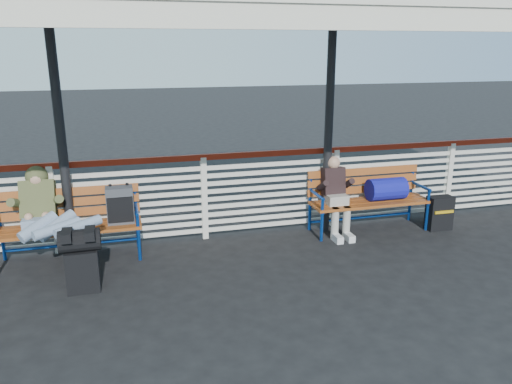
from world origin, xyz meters
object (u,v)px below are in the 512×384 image
object	(u,v)px
luggage_stack	(81,258)
bench_right	(376,192)
traveler_man	(52,219)
bench_left	(86,214)
suitcase_side	(439,213)
companion_person	(336,195)

from	to	relation	value
luggage_stack	bench_right	xyz separation A→B (m)	(4.15, 0.96, 0.19)
luggage_stack	traveler_man	world-z (taller)	traveler_man
luggage_stack	bench_left	bearing A→B (deg)	88.09
bench_right	traveler_man	distance (m)	4.51
bench_left	traveler_man	xyz separation A→B (m)	(-0.37, -0.34, 0.07)
traveler_man	bench_right	bearing A→B (deg)	4.13
bench_right	suitcase_side	size ratio (longest dim) A/B	3.48
bench_left	companion_person	world-z (taller)	companion_person
luggage_stack	companion_person	bearing A→B (deg)	14.20
luggage_stack	bench_right	world-z (taller)	bench_right
bench_left	suitcase_side	bearing A→B (deg)	-3.27
traveler_man	bench_left	bearing A→B (deg)	42.54
traveler_man	companion_person	size ratio (longest dim) A/B	1.35
bench_right	traveler_man	bearing A→B (deg)	-175.87
bench_left	bench_right	xyz separation A→B (m)	(4.13, -0.02, -0.01)
traveler_man	suitcase_side	xyz separation A→B (m)	(5.43, 0.05, -0.42)
bench_left	companion_person	xyz separation A→B (m)	(3.46, -0.05, -0.01)
bench_left	traveler_man	world-z (taller)	traveler_man
luggage_stack	companion_person	distance (m)	3.61
bench_left	suitcase_side	xyz separation A→B (m)	(5.06, -0.29, -0.34)
bench_left	traveler_man	bearing A→B (deg)	-137.46
luggage_stack	bench_left	xyz separation A→B (m)	(0.02, 0.98, 0.20)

